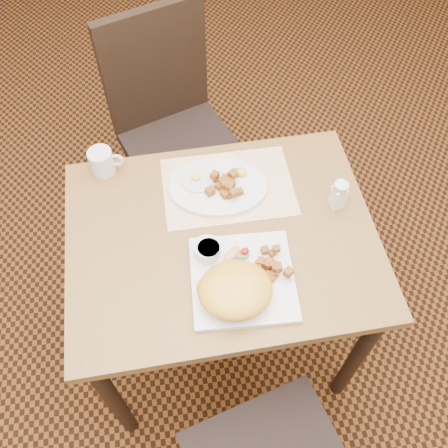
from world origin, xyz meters
TOP-DOWN VIEW (x-y plane):
  - ground at (0.00, 0.00)m, footprint 8.00×8.00m
  - table at (0.00, 0.00)m, footprint 0.90×0.70m
  - chair_far at (-0.08, 0.71)m, footprint 0.54×0.54m
  - placemat at (0.05, 0.17)m, footprint 0.41×0.29m
  - plate_square at (0.03, -0.15)m, footprint 0.30×0.30m
  - plate_oval at (0.02, 0.17)m, footprint 0.33×0.27m
  - hollandaise_mound at (-0.00, -0.20)m, footprint 0.20×0.18m
  - ramekin at (-0.05, -0.06)m, footprint 0.08×0.08m
  - garnish_sq at (0.03, -0.08)m, footprint 0.09×0.06m
  - fried_egg at (-0.04, 0.20)m, footprint 0.10×0.10m
  - garnish_ov at (0.09, 0.20)m, footprint 0.05×0.04m
  - salt_shaker at (0.36, 0.05)m, footprint 0.05×0.05m
  - coffee_mug at (-0.32, 0.31)m, footprint 0.11×0.07m
  - home_fries_sq at (0.11, -0.14)m, footprint 0.10×0.12m
  - home_fries_ov at (0.04, 0.15)m, footprint 0.12×0.11m

SIDE VIEW (x-z plane):
  - ground at x=0.00m, z-range 0.00..0.00m
  - chair_far at x=-0.08m, z-range 0.05..1.02m
  - table at x=0.00m, z-range 0.27..1.02m
  - placemat at x=0.05m, z-range 0.75..0.75m
  - plate_square at x=0.03m, z-range 0.75..0.77m
  - plate_oval at x=0.02m, z-range 0.75..0.77m
  - fried_egg at x=-0.04m, z-range 0.76..0.78m
  - garnish_sq at x=0.03m, z-range 0.76..0.79m
  - garnish_ov at x=0.09m, z-range 0.77..0.79m
  - home_fries_sq at x=0.11m, z-range 0.76..0.80m
  - home_fries_ov at x=0.04m, z-range 0.76..0.80m
  - ramekin at x=-0.05m, z-range 0.77..0.81m
  - coffee_mug at x=-0.32m, z-range 0.75..0.83m
  - hollandaise_mound at x=0.00m, z-range 0.76..0.84m
  - salt_shaker at x=0.36m, z-range 0.75..0.85m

